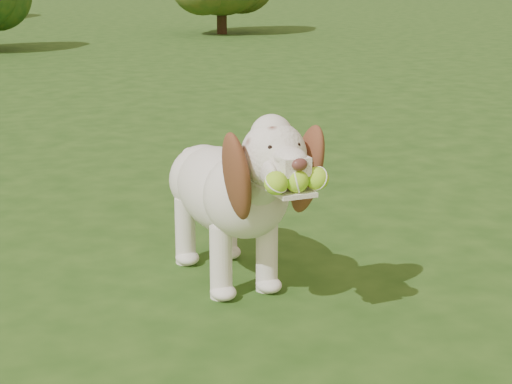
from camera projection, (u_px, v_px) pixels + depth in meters
name	position (u px, v px, depth m)	size (l,w,h in m)	color
ground	(71.00, 255.00, 3.55)	(80.00, 80.00, 0.00)	#1F4212
dog	(232.00, 188.00, 3.15)	(0.38, 1.09, 0.71)	white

